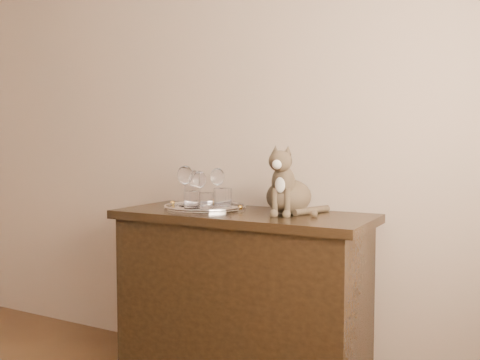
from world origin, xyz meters
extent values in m
cube|color=#C1A690|center=(0.00, 2.25, 1.35)|extent=(4.00, 0.10, 2.70)
cylinder|color=silver|center=(0.38, 1.96, 0.85)|extent=(0.40, 0.40, 0.01)
cylinder|color=white|center=(0.43, 1.89, 0.90)|extent=(0.07, 0.07, 0.08)
cylinder|color=silver|center=(0.35, 1.89, 0.90)|extent=(0.07, 0.07, 0.08)
cylinder|color=silver|center=(0.48, 1.96, 0.91)|extent=(0.09, 0.09, 0.10)
camera|label=1|loc=(1.77, -0.23, 1.17)|focal=40.00mm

